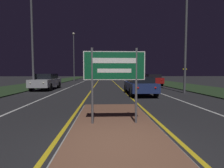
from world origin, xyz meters
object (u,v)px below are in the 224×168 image
object	(u,v)px
car_receding_1	(152,79)
highway_sign	(114,70)
car_receding_0	(140,85)
streetlight_left_far	(74,52)
streetlight_right_near	(186,10)
warning_sign	(185,74)
car_approaching_0	(46,81)
streetlight_left_near	(32,14)

from	to	relation	value
car_receding_1	highway_sign	bearing A→B (deg)	-109.18
highway_sign	car_receding_0	distance (m)	8.01
car_receding_0	car_receding_1	world-z (taller)	car_receding_1
car_receding_1	streetlight_left_far	bearing A→B (deg)	135.85
streetlight_right_near	car_receding_0	world-z (taller)	streetlight_right_near
streetlight_left_far	streetlight_right_near	xyz separation A→B (m)	(12.32, -20.73, 0.98)
streetlight_right_near	highway_sign	bearing A→B (deg)	-125.97
warning_sign	streetlight_right_near	bearing A→B (deg)	-115.27
car_receding_0	warning_sign	xyz separation A→B (m)	(7.87, 9.45, 0.76)
car_receding_1	car_receding_0	bearing A→B (deg)	-110.70
streetlight_left_far	car_receding_1	world-z (taller)	streetlight_left_far
warning_sign	streetlight_left_far	bearing A→B (deg)	143.20
streetlight_right_near	car_approaching_0	world-z (taller)	streetlight_right_near
car_receding_1	streetlight_right_near	bearing A→B (deg)	-89.14
car_receding_0	car_receding_1	distance (m)	10.53
car_approaching_0	warning_sign	world-z (taller)	warning_sign
streetlight_left_near	car_approaching_0	world-z (taller)	streetlight_left_near
highway_sign	streetlight_left_far	distance (m)	30.15
car_receding_0	car_approaching_0	bearing A→B (deg)	151.24
streetlight_right_near	warning_sign	bearing A→B (deg)	64.73
car_receding_0	streetlight_left_near	bearing A→B (deg)	161.69
streetlight_left_far	car_receding_0	distance (m)	23.78
car_approaching_0	streetlight_left_near	bearing A→B (deg)	-110.35
streetlight_left_near	car_receding_1	distance (m)	15.56
car_receding_1	car_approaching_0	xyz separation A→B (m)	(-12.02, -5.29, 0.05)
streetlight_left_far	car_approaching_0	size ratio (longest dim) A/B	1.95
streetlight_left_near	car_approaching_0	bearing A→B (deg)	69.65
car_receding_1	warning_sign	xyz separation A→B (m)	(4.15, -0.39, 0.72)
streetlight_right_near	car_receding_0	distance (m)	7.09
streetlight_right_near	car_approaching_0	distance (m)	13.93
streetlight_left_far	car_receding_1	xyz separation A→B (m)	(12.19, -11.83, -4.85)
car_approaching_0	warning_sign	xyz separation A→B (m)	(16.17, 4.90, 0.67)
car_receding_0	car_receding_1	bearing A→B (deg)	69.30
streetlight_left_far	car_receding_1	bearing A→B (deg)	-44.15
car_receding_0	car_approaching_0	size ratio (longest dim) A/B	0.93
highway_sign	streetlight_right_near	xyz separation A→B (m)	(6.20, 8.54, 4.88)
streetlight_left_near	streetlight_right_near	bearing A→B (deg)	-8.88
car_receding_0	car_receding_1	size ratio (longest dim) A/B	1.07
car_approaching_0	warning_sign	bearing A→B (deg)	16.87
highway_sign	warning_sign	xyz separation A→B (m)	(10.21, 17.04, -0.23)
streetlight_right_near	car_receding_0	bearing A→B (deg)	-166.16
car_receding_0	warning_sign	size ratio (longest dim) A/B	1.92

